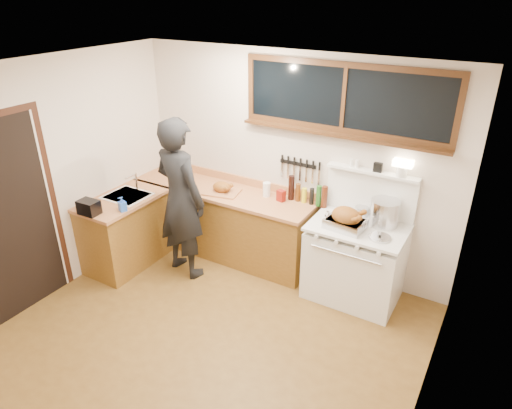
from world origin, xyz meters
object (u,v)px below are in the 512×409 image
Objects in this scene: cutting_board at (222,189)px; roast_turkey at (346,219)px; vintage_stove at (355,260)px; man at (180,199)px.

cutting_board is 1.08× the size of roast_turkey.
cutting_board is at bearing 177.03° from roast_turkey.
vintage_stove is 0.56m from roast_turkey.
man reaches higher than cutting_board.
cutting_board is at bearing -178.59° from vintage_stove.
vintage_stove is 2.10m from man.
vintage_stove is 3.37× the size of cutting_board.
man reaches higher than roast_turkey.
man is at bearing -166.47° from roast_turkey.
roast_turkey is (1.63, -0.08, 0.05)m from cutting_board.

